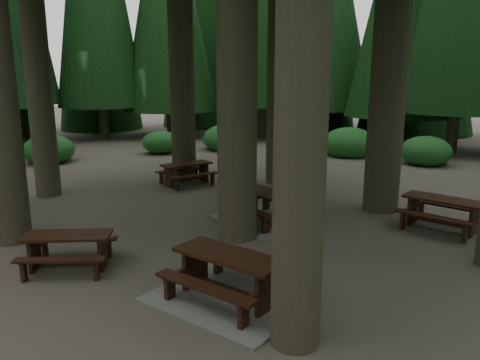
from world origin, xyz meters
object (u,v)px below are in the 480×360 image
Objects in this scene: picnic_table_d at (443,209)px; picnic_table_c at (266,212)px; picnic_table_b at (187,171)px; picnic_table_e at (68,246)px; picnic_table_a at (229,284)px.

picnic_table_c is at bearing -145.89° from picnic_table_d.
picnic_table_d is (3.45, 2.11, 0.23)m from picnic_table_c.
picnic_table_c reaches higher than picnic_table_b.
picnic_table_c is (4.24, -1.54, -0.20)m from picnic_table_b.
picnic_table_b is at bearing -173.08° from picnic_table_d.
picnic_table_b reaches higher than picnic_table_e.
picnic_table_e is at bearing -90.22° from picnic_table_c.
picnic_table_c is 4.05m from picnic_table_d.
picnic_table_d is (1.59, 5.68, 0.22)m from picnic_table_a.
picnic_table_a is 5.91m from picnic_table_d.
picnic_table_c reaches higher than picnic_table_d.
picnic_table_a is 1.20× the size of picnic_table_e.
picnic_table_a reaches higher than picnic_table_d.
picnic_table_e is (-3.08, -0.92, 0.18)m from picnic_table_a.
picnic_table_c is (-1.86, 3.57, -0.01)m from picnic_table_a.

